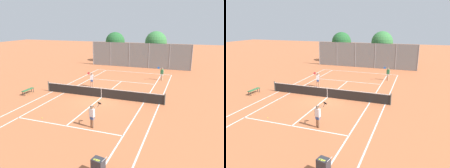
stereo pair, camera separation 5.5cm
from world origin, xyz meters
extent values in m
plane|color=#BC663D|center=(0.00, 0.00, 0.00)|extent=(120.00, 120.00, 0.00)
cube|color=silver|center=(0.00, 11.90, 0.00)|extent=(11.00, 0.10, 0.01)
cube|color=silver|center=(-5.50, 0.00, 0.00)|extent=(0.10, 23.80, 0.01)
cube|color=silver|center=(5.50, 0.00, 0.00)|extent=(0.10, 23.80, 0.01)
cube|color=silver|center=(-4.13, 0.00, 0.00)|extent=(0.10, 23.80, 0.01)
cube|color=silver|center=(4.13, 0.00, 0.00)|extent=(0.10, 23.80, 0.01)
cube|color=silver|center=(0.00, -6.40, 0.00)|extent=(8.26, 0.10, 0.01)
cube|color=silver|center=(0.00, 6.40, 0.00)|extent=(8.26, 0.10, 0.01)
cube|color=silver|center=(0.00, 0.00, 0.00)|extent=(0.10, 12.80, 0.01)
cylinder|color=#474C47|center=(-5.95, 0.00, 0.53)|extent=(0.10, 0.10, 1.07)
cylinder|color=#474C47|center=(5.95, 0.00, 0.53)|extent=(0.10, 0.10, 1.07)
cube|color=black|center=(0.00, 0.00, 0.46)|extent=(11.90, 0.02, 0.89)
cube|color=white|center=(0.00, 0.00, 0.92)|extent=(11.90, 0.03, 0.06)
cube|color=white|center=(0.00, 0.00, 0.44)|extent=(0.05, 0.03, 0.89)
cube|color=#2D2D33|center=(4.11, -10.29, 0.53)|extent=(0.63, 0.53, 0.64)
cylinder|color=#B7B7BC|center=(3.90, -10.05, 0.15)|extent=(0.02, 0.02, 0.16)
cylinder|color=#B7B7BC|center=(4.44, -10.35, 0.95)|extent=(0.10, 0.44, 0.02)
sphere|color=#D1DB33|center=(4.21, -10.45, 0.82)|extent=(0.07, 0.07, 0.07)
sphere|color=#D1DB33|center=(4.14, -10.43, 0.83)|extent=(0.07, 0.07, 0.07)
sphere|color=#D1DB33|center=(4.07, -10.42, 0.86)|extent=(0.07, 0.07, 0.07)
sphere|color=#D1DB33|center=(4.03, -10.42, 0.83)|extent=(0.07, 0.07, 0.07)
sphere|color=#D1DB33|center=(3.95, -10.40, 0.86)|extent=(0.07, 0.07, 0.07)
sphere|color=#D1DB33|center=(4.22, -10.38, 0.85)|extent=(0.07, 0.07, 0.07)
sphere|color=#D1DB33|center=(4.16, -10.38, 0.84)|extent=(0.07, 0.07, 0.07)
sphere|color=#D1DB33|center=(4.09, -10.35, 0.84)|extent=(0.07, 0.07, 0.07)
sphere|color=#D1DB33|center=(4.02, -10.34, 0.83)|extent=(0.07, 0.07, 0.07)
sphere|color=#D1DB33|center=(3.96, -10.34, 0.83)|extent=(0.07, 0.07, 0.07)
cylinder|color=#936B4C|center=(1.73, -5.99, 0.41)|extent=(0.13, 0.13, 0.82)
cylinder|color=#936B4C|center=(1.91, -6.02, 0.41)|extent=(0.13, 0.13, 0.82)
cube|color=#334C8C|center=(1.82, -6.00, 0.74)|extent=(0.31, 0.23, 0.24)
cube|color=white|center=(1.82, -6.00, 1.10)|extent=(0.37, 0.26, 0.56)
sphere|color=#936B4C|center=(1.82, -6.00, 1.49)|extent=(0.22, 0.22, 0.22)
cylinder|color=black|center=(1.82, -6.00, 1.56)|extent=(0.23, 0.23, 0.02)
cylinder|color=#936B4C|center=(1.60, -5.96, 1.04)|extent=(0.08, 0.08, 0.52)
cylinder|color=#936B4C|center=(1.98, -5.89, 1.39)|extent=(0.17, 0.46, 0.35)
cylinder|color=black|center=(2.16, -5.66, 1.55)|extent=(0.08, 0.25, 0.22)
cylinder|color=black|center=(2.18, -5.55, 1.66)|extent=(0.31, 0.25, 0.23)
cylinder|color=tan|center=(-2.31, 3.07, 0.41)|extent=(0.13, 0.13, 0.82)
cylinder|color=tan|center=(-2.48, 3.02, 0.41)|extent=(0.13, 0.13, 0.82)
cube|color=#334C8C|center=(-2.40, 3.04, 0.74)|extent=(0.32, 0.25, 0.24)
cube|color=white|center=(-2.40, 3.04, 1.10)|extent=(0.38, 0.29, 0.56)
sphere|color=tan|center=(-2.40, 3.04, 1.49)|extent=(0.22, 0.22, 0.22)
cylinder|color=black|center=(-2.40, 3.04, 1.56)|extent=(0.23, 0.23, 0.02)
cylinder|color=tan|center=(-2.18, 3.11, 1.04)|extent=(0.08, 0.08, 0.52)
cylinder|color=tan|center=(-2.48, 2.87, 1.39)|extent=(0.21, 0.46, 0.35)
cylinder|color=maroon|center=(-2.53, 2.59, 1.55)|extent=(0.10, 0.25, 0.22)
cylinder|color=maroon|center=(-2.50, 2.47, 1.66)|extent=(0.32, 0.27, 0.23)
cylinder|color=#D8A884|center=(4.65, 8.55, 0.41)|extent=(0.13, 0.13, 0.82)
cylinder|color=#D8A884|center=(4.48, 8.60, 0.41)|extent=(0.13, 0.13, 0.82)
cube|color=white|center=(4.57, 8.58, 0.74)|extent=(0.32, 0.25, 0.24)
cube|color=#338C59|center=(4.57, 8.58, 1.10)|extent=(0.38, 0.29, 0.56)
sphere|color=#D8A884|center=(4.57, 8.58, 1.49)|extent=(0.22, 0.22, 0.22)
cylinder|color=black|center=(4.57, 8.58, 1.56)|extent=(0.23, 0.23, 0.02)
cylinder|color=#D8A884|center=(4.78, 8.51, 1.04)|extent=(0.08, 0.08, 0.52)
cylinder|color=#D8A884|center=(4.40, 8.48, 1.39)|extent=(0.20, 0.46, 0.35)
cylinder|color=#1E4C99|center=(4.21, 8.27, 1.55)|extent=(0.10, 0.25, 0.22)
cylinder|color=#1E4C99|center=(4.17, 8.15, 1.66)|extent=(0.32, 0.27, 0.23)
sphere|color=#D1DB33|center=(0.96, 2.16, 0.03)|extent=(0.07, 0.07, 0.07)
sphere|color=#D1DB33|center=(-2.38, -5.92, 0.03)|extent=(0.07, 0.07, 0.07)
cube|color=#2D6638|center=(-7.37, -1.47, 0.44)|extent=(0.36, 1.50, 0.05)
cylinder|color=#262626|center=(-7.25, -0.83, 0.21)|extent=(0.05, 0.05, 0.41)
cylinder|color=#262626|center=(-7.25, -2.11, 0.21)|extent=(0.05, 0.05, 0.41)
cylinder|color=#262626|center=(-7.50, -0.83, 0.21)|extent=(0.05, 0.05, 0.41)
cylinder|color=#262626|center=(-7.50, -2.11, 0.21)|extent=(0.05, 0.05, 0.41)
cylinder|color=gray|center=(-7.93, 15.56, 1.95)|extent=(0.08, 0.08, 3.91)
cylinder|color=gray|center=(-4.76, 15.56, 1.95)|extent=(0.08, 0.08, 3.91)
cylinder|color=gray|center=(-1.59, 15.56, 1.95)|extent=(0.08, 0.08, 3.91)
cylinder|color=gray|center=(1.59, 15.56, 1.95)|extent=(0.08, 0.08, 3.91)
cylinder|color=gray|center=(4.76, 15.56, 1.95)|extent=(0.08, 0.08, 3.91)
cylinder|color=gray|center=(7.93, 15.56, 1.95)|extent=(0.08, 0.08, 3.91)
cube|color=slate|center=(0.00, 15.56, 1.95)|extent=(15.86, 0.02, 3.87)
cylinder|color=brown|center=(-5.33, 19.51, 1.21)|extent=(0.25, 0.25, 2.41)
sphere|color=#26602D|center=(-5.33, 19.51, 3.62)|extent=(3.46, 3.46, 3.46)
sphere|color=#26602D|center=(-5.51, 19.35, 3.19)|extent=(2.07, 2.07, 2.07)
cylinder|color=brown|center=(2.11, 18.62, 1.30)|extent=(0.23, 0.23, 2.61)
sphere|color=#387A3D|center=(2.11, 18.62, 3.85)|extent=(3.55, 3.55, 3.55)
sphere|color=#387A3D|center=(2.43, 18.75, 3.41)|extent=(2.09, 2.09, 2.09)
camera|label=1|loc=(7.68, -18.30, 6.89)|focal=35.00mm
camera|label=2|loc=(7.73, -18.28, 6.89)|focal=35.00mm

